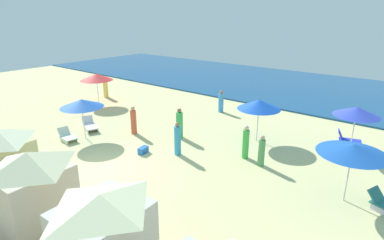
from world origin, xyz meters
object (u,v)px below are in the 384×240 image
(cabana_2, at_px, (3,164))
(beachgoer_0, at_px, (261,152))
(beachgoer_1, at_px, (179,124))
(beachgoer_2, at_px, (221,102))
(umbrella_0, at_px, (96,77))
(beachgoer_6, at_px, (246,143))
(umbrella_4, at_px, (357,111))
(umbrella_1, at_px, (353,149))
(cabana_4, at_px, (104,240))
(umbrella_3, at_px, (259,104))
(lounge_chair_4_0, at_px, (348,140))
(cooler_box_0, at_px, (143,150))
(beachgoer_3, at_px, (134,121))
(cabana_3, at_px, (34,195))
(lounge_chair_2_0, at_px, (67,136))
(umbrella_2, at_px, (82,103))
(beachgoer_4, at_px, (178,140))
(beachgoer_5, at_px, (106,88))
(lounge_chair_2_1, at_px, (90,126))

(cabana_2, bearing_deg, beachgoer_0, 51.70)
(beachgoer_1, bearing_deg, cabana_2, 168.18)
(beachgoer_2, bearing_deg, umbrella_0, -108.80)
(beachgoer_1, distance_m, beachgoer_6, 4.25)
(umbrella_4, relative_size, beachgoer_1, 1.42)
(umbrella_0, distance_m, beachgoer_2, 9.67)
(umbrella_1, xyz_separation_m, beachgoer_6, (-4.77, 0.89, -1.34))
(cabana_4, height_order, beachgoer_1, cabana_4)
(umbrella_3, relative_size, lounge_chair_4_0, 1.77)
(beachgoer_1, bearing_deg, cooler_box_0, 173.38)
(lounge_chair_4_0, height_order, beachgoer_6, beachgoer_6)
(cabana_2, xyz_separation_m, beachgoer_3, (-1.51, 7.56, -0.69))
(cabana_3, relative_size, lounge_chair_2_0, 2.27)
(lounge_chair_2_0, xyz_separation_m, umbrella_4, (12.71, 8.03, 1.98))
(cooler_box_0, bearing_deg, umbrella_2, 87.46)
(cabana_4, relative_size, umbrella_1, 1.08)
(cabana_4, xyz_separation_m, beachgoer_2, (-6.05, 14.37, -0.64))
(beachgoer_0, relative_size, beachgoer_6, 0.89)
(umbrella_1, bearing_deg, beachgoer_1, 174.26)
(beachgoer_2, bearing_deg, cabana_4, -22.30)
(lounge_chair_4_0, xyz_separation_m, beachgoer_4, (-6.34, -6.66, 0.52))
(umbrella_1, height_order, beachgoer_1, umbrella_1)
(umbrella_1, xyz_separation_m, beachgoer_0, (-3.80, 0.64, -1.43))
(umbrella_4, height_order, beachgoer_0, umbrella_4)
(umbrella_4, xyz_separation_m, lounge_chair_4_0, (-0.37, 1.12, -1.96))
(umbrella_3, height_order, beachgoer_2, umbrella_3)
(umbrella_0, height_order, cooler_box_0, umbrella_0)
(lounge_chair_4_0, xyz_separation_m, beachgoer_5, (-18.49, -1.95, 0.49))
(umbrella_2, xyz_separation_m, beachgoer_3, (1.62, 2.21, -1.27))
(beachgoer_0, relative_size, beachgoer_3, 0.90)
(beachgoer_0, distance_m, beachgoer_1, 5.23)
(beachgoer_1, relative_size, beachgoer_5, 1.04)
(umbrella_2, distance_m, cooler_box_0, 4.52)
(cabana_3, bearing_deg, beachgoer_4, 92.41)
(lounge_chair_2_1, height_order, umbrella_4, umbrella_4)
(beachgoer_2, xyz_separation_m, cooler_box_0, (0.81, -8.28, -0.58))
(umbrella_1, bearing_deg, beachgoer_5, 169.02)
(umbrella_0, bearing_deg, lounge_chair_4_0, 11.84)
(cabana_2, xyz_separation_m, beachgoer_6, (5.22, 8.78, -0.68))
(umbrella_0, height_order, umbrella_1, umbrella_0)
(umbrella_0, relative_size, umbrella_1, 1.00)
(lounge_chair_2_1, bearing_deg, beachgoer_1, -43.18)
(lounge_chair_2_1, distance_m, beachgoer_5, 7.84)
(lounge_chair_2_0, bearing_deg, umbrella_4, -51.33)
(beachgoer_6, relative_size, cooler_box_0, 2.98)
(beachgoer_2, xyz_separation_m, beachgoer_3, (-1.62, -6.75, 0.05))
(lounge_chair_2_0, bearing_deg, cooler_box_0, -65.24)
(lounge_chair_4_0, xyz_separation_m, beachgoer_2, (-8.62, 0.64, 0.46))
(lounge_chair_2_0, bearing_deg, cabana_4, -108.79)
(lounge_chair_2_0, distance_m, beachgoer_6, 9.81)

